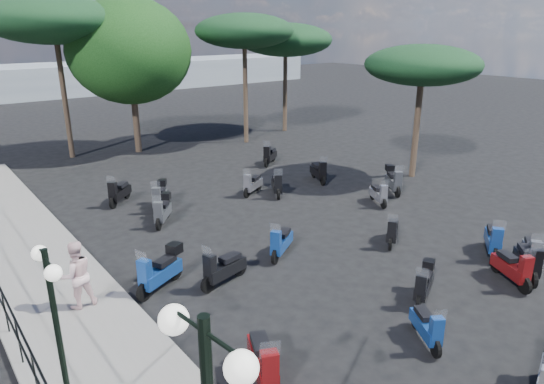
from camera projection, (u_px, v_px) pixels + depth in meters
ground at (320, 272)px, 14.14m from camera, size 120.00×120.00×0.00m
sidewalk at (58, 299)px, 12.58m from camera, size 3.00×30.00×0.15m
lamp_post_1 at (59, 337)px, 7.63m from camera, size 0.28×1.04×3.54m
pedestrian_far at (76, 275)px, 11.88m from camera, size 0.85×0.67×1.75m
scooter_2 at (264, 363)px, 9.55m from camera, size 0.96×1.71×1.46m
scooter_3 at (223, 269)px, 13.32m from camera, size 1.71×0.66×1.37m
scooter_4 at (160, 271)px, 13.06m from camera, size 1.69×0.97×1.44m
scooter_5 at (160, 197)px, 18.84m from camera, size 1.14×1.44×1.34m
scooter_8 at (427, 327)px, 10.86m from camera, size 0.87×1.32×1.18m
scooter_9 at (281, 243)px, 14.97m from camera, size 1.44×0.98×1.31m
scooter_10 at (163, 211)px, 17.44m from camera, size 1.18×1.33×1.29m
scooter_11 at (119, 193)px, 19.42m from camera, size 1.32×1.21×1.34m
scooter_14 at (424, 284)px, 12.59m from camera, size 1.39×0.82×1.19m
scooter_15 at (277, 185)px, 20.39m from camera, size 0.99×1.46×1.32m
scooter_16 at (252, 184)px, 20.54m from camera, size 1.44×0.86×1.25m
scooter_18 at (528, 262)px, 13.69m from camera, size 1.38×1.26×1.40m
scooter_19 at (512, 268)px, 13.38m from camera, size 0.92×1.54×1.34m
scooter_20 at (392, 231)px, 15.86m from camera, size 1.32×0.96×1.22m
scooter_21 at (379, 195)px, 19.35m from camera, size 0.81×1.38×1.19m
scooter_22 at (270, 156)px, 24.91m from camera, size 1.45×1.09×1.36m
scooter_24 at (531, 252)px, 14.35m from camera, size 1.40×0.98×1.28m
scooter_25 at (493, 240)px, 15.06m from camera, size 1.49×1.12×1.39m
scooter_26 at (393, 181)px, 20.71m from camera, size 1.14×1.52×1.39m
scooter_27 at (319, 172)px, 22.15m from camera, size 0.87×1.61×1.36m
broadleaf_tree at (130, 51)px, 25.83m from camera, size 6.58×6.58×8.31m
pine_0 at (244, 31)px, 27.77m from camera, size 5.72×5.72×7.51m
pine_1 at (286, 40)px, 31.23m from camera, size 6.08×6.08×7.00m
pine_2 at (54, 21)px, 24.18m from camera, size 6.77×6.77×8.24m
pine_3 at (423, 65)px, 21.45m from camera, size 5.15×5.15×6.05m
distant_hills at (3, 83)px, 47.21m from camera, size 70.00×8.00×3.00m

